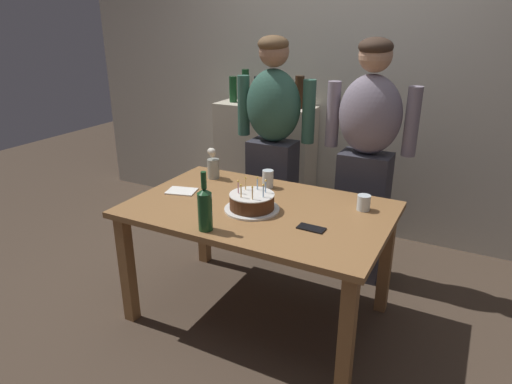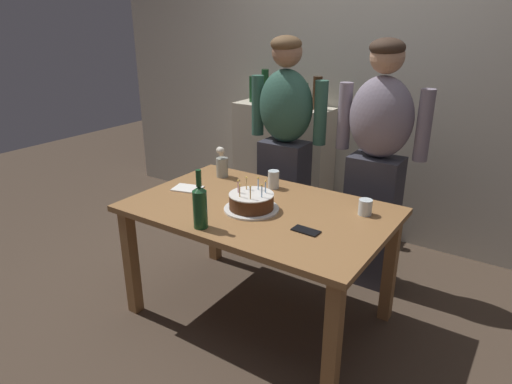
% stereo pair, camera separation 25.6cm
% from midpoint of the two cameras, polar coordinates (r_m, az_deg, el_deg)
% --- Properties ---
extents(ground_plane, '(10.00, 10.00, 0.00)m').
position_cam_midpoint_polar(ground_plane, '(2.98, -2.23, -15.15)').
color(ground_plane, '#47382B').
extents(back_wall, '(5.20, 0.10, 2.60)m').
position_cam_midpoint_polar(back_wall, '(3.85, 9.36, 13.97)').
color(back_wall, beige).
rests_on(back_wall, ground_plane).
extents(dining_table, '(1.50, 0.96, 0.74)m').
position_cam_midpoint_polar(dining_table, '(2.65, -2.43, -3.88)').
color(dining_table, olive).
rests_on(dining_table, ground_plane).
extents(birthday_cake, '(0.32, 0.32, 0.18)m').
position_cam_midpoint_polar(birthday_cake, '(2.55, -3.39, -1.38)').
color(birthday_cake, white).
rests_on(birthday_cake, dining_table).
extents(water_glass_near, '(0.08, 0.08, 0.09)m').
position_cam_midpoint_polar(water_glass_near, '(2.60, 10.78, -1.39)').
color(water_glass_near, silver).
rests_on(water_glass_near, dining_table).
extents(water_glass_far, '(0.07, 0.07, 0.12)m').
position_cam_midpoint_polar(water_glass_far, '(2.89, -1.01, 1.63)').
color(water_glass_far, silver).
rests_on(water_glass_far, dining_table).
extents(wine_bottle, '(0.08, 0.08, 0.32)m').
position_cam_midpoint_polar(wine_bottle, '(2.32, -9.65, -2.06)').
color(wine_bottle, '#194723').
rests_on(wine_bottle, dining_table).
extents(cell_phone, '(0.15, 0.08, 0.01)m').
position_cam_midpoint_polar(cell_phone, '(2.35, 3.93, -4.68)').
color(cell_phone, black).
rests_on(cell_phone, dining_table).
extents(napkin_stack, '(0.21, 0.18, 0.01)m').
position_cam_midpoint_polar(napkin_stack, '(2.90, -11.93, 0.06)').
color(napkin_stack, white).
rests_on(napkin_stack, dining_table).
extents(flower_vase, '(0.08, 0.08, 0.22)m').
position_cam_midpoint_polar(flower_vase, '(3.08, -7.85, 3.43)').
color(flower_vase, '#999E93').
rests_on(flower_vase, dining_table).
extents(person_man_bearded, '(0.61, 0.27, 1.66)m').
position_cam_midpoint_polar(person_man_bearded, '(3.34, -0.06, 5.68)').
color(person_man_bearded, '#33333D').
rests_on(person_man_bearded, ground_plane).
extents(person_woman_cardigan, '(0.61, 0.27, 1.66)m').
position_cam_midpoint_polar(person_woman_cardigan, '(3.09, 11.48, 3.96)').
color(person_woman_cardigan, '#33333D').
rests_on(person_woman_cardigan, ground_plane).
extents(shelf_cabinet, '(0.89, 0.30, 1.36)m').
position_cam_midpoint_polar(shelf_cabinet, '(4.06, -0.71, 3.75)').
color(shelf_cabinet, beige).
rests_on(shelf_cabinet, ground_plane).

